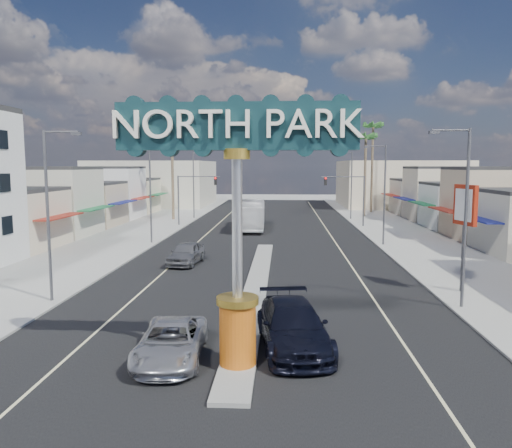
# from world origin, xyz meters

# --- Properties ---
(ground) EXTENTS (160.00, 160.00, 0.00)m
(ground) POSITION_xyz_m (0.00, 30.00, 0.00)
(ground) COLOR gray
(ground) RESTS_ON ground
(road) EXTENTS (20.00, 120.00, 0.01)m
(road) POSITION_xyz_m (0.00, 30.00, 0.01)
(road) COLOR black
(road) RESTS_ON ground
(median_island) EXTENTS (1.30, 30.00, 0.16)m
(median_island) POSITION_xyz_m (0.00, 14.00, 0.08)
(median_island) COLOR gray
(median_island) RESTS_ON ground
(sidewalk_left) EXTENTS (8.00, 120.00, 0.12)m
(sidewalk_left) POSITION_xyz_m (-14.00, 30.00, 0.06)
(sidewalk_left) COLOR gray
(sidewalk_left) RESTS_ON ground
(sidewalk_right) EXTENTS (8.00, 120.00, 0.12)m
(sidewalk_right) POSITION_xyz_m (14.00, 30.00, 0.06)
(sidewalk_right) COLOR gray
(sidewalk_right) RESTS_ON ground
(storefront_row_left) EXTENTS (12.00, 42.00, 6.00)m
(storefront_row_left) POSITION_xyz_m (-24.00, 43.00, 3.00)
(storefront_row_left) COLOR beige
(storefront_row_left) RESTS_ON ground
(storefront_row_right) EXTENTS (12.00, 42.00, 6.00)m
(storefront_row_right) POSITION_xyz_m (24.00, 43.00, 3.00)
(storefront_row_right) COLOR #B7B29E
(storefront_row_right) RESTS_ON ground
(backdrop_far_left) EXTENTS (20.00, 20.00, 8.00)m
(backdrop_far_left) POSITION_xyz_m (-22.00, 75.00, 4.00)
(backdrop_far_left) COLOR #B7B29E
(backdrop_far_left) RESTS_ON ground
(backdrop_far_right) EXTENTS (20.00, 20.00, 8.00)m
(backdrop_far_right) POSITION_xyz_m (22.00, 75.00, 4.00)
(backdrop_far_right) COLOR beige
(backdrop_far_right) RESTS_ON ground
(gateway_sign) EXTENTS (8.20, 1.50, 9.15)m
(gateway_sign) POSITION_xyz_m (0.00, 1.98, 5.93)
(gateway_sign) COLOR orange
(gateway_sign) RESTS_ON median_island
(traffic_signal_left) EXTENTS (5.09, 0.45, 6.00)m
(traffic_signal_left) POSITION_xyz_m (-9.18, 43.99, 4.27)
(traffic_signal_left) COLOR #47474C
(traffic_signal_left) RESTS_ON ground
(traffic_signal_right) EXTENTS (5.09, 0.45, 6.00)m
(traffic_signal_right) POSITION_xyz_m (9.18, 43.99, 4.27)
(traffic_signal_right) COLOR #47474C
(traffic_signal_right) RESTS_ON ground
(streetlight_l_near) EXTENTS (2.03, 0.22, 9.00)m
(streetlight_l_near) POSITION_xyz_m (-10.43, 10.00, 5.07)
(streetlight_l_near) COLOR #47474C
(streetlight_l_near) RESTS_ON ground
(streetlight_l_mid) EXTENTS (2.03, 0.22, 9.00)m
(streetlight_l_mid) POSITION_xyz_m (-10.43, 30.00, 5.07)
(streetlight_l_mid) COLOR #47474C
(streetlight_l_mid) RESTS_ON ground
(streetlight_l_far) EXTENTS (2.03, 0.22, 9.00)m
(streetlight_l_far) POSITION_xyz_m (-10.43, 52.00, 5.07)
(streetlight_l_far) COLOR #47474C
(streetlight_l_far) RESTS_ON ground
(streetlight_r_near) EXTENTS (2.03, 0.22, 9.00)m
(streetlight_r_near) POSITION_xyz_m (10.43, 10.00, 5.07)
(streetlight_r_near) COLOR #47474C
(streetlight_r_near) RESTS_ON ground
(streetlight_r_mid) EXTENTS (2.03, 0.22, 9.00)m
(streetlight_r_mid) POSITION_xyz_m (10.43, 30.00, 5.07)
(streetlight_r_mid) COLOR #47474C
(streetlight_r_mid) RESTS_ON ground
(streetlight_r_far) EXTENTS (2.03, 0.22, 9.00)m
(streetlight_r_far) POSITION_xyz_m (10.43, 52.00, 5.07)
(streetlight_r_far) COLOR #47474C
(streetlight_r_far) RESTS_ON ground
(palm_left_far) EXTENTS (2.60, 2.60, 13.10)m
(palm_left_far) POSITION_xyz_m (-13.00, 50.00, 11.50)
(palm_left_far) COLOR brown
(palm_left_far) RESTS_ON ground
(palm_right_mid) EXTENTS (2.60, 2.60, 12.10)m
(palm_right_mid) POSITION_xyz_m (13.00, 56.00, 10.60)
(palm_right_mid) COLOR brown
(palm_right_mid) RESTS_ON ground
(palm_right_far) EXTENTS (2.60, 2.60, 14.10)m
(palm_right_far) POSITION_xyz_m (15.00, 62.00, 12.39)
(palm_right_far) COLOR brown
(palm_right_far) RESTS_ON ground
(suv_left) EXTENTS (2.60, 5.18, 1.41)m
(suv_left) POSITION_xyz_m (-2.55, 2.61, 0.70)
(suv_left) COLOR #B9B9BE
(suv_left) RESTS_ON ground
(suv_right) EXTENTS (3.34, 6.47, 1.79)m
(suv_right) POSITION_xyz_m (2.00, 4.12, 0.90)
(suv_right) COLOR black
(suv_right) RESTS_ON ground
(car_parked_left) EXTENTS (2.43, 5.00, 1.64)m
(car_parked_left) POSITION_xyz_m (-5.50, 20.62, 0.82)
(car_parked_left) COLOR slate
(car_parked_left) RESTS_ON ground
(city_bus) EXTENTS (3.04, 11.69, 3.24)m
(city_bus) POSITION_xyz_m (-2.00, 41.39, 1.62)
(city_bus) COLOR white
(city_bus) RESTS_ON ground
(bank_pylon_sign) EXTENTS (0.72, 1.88, 6.02)m
(bank_pylon_sign) POSITION_xyz_m (11.71, 13.26, 4.67)
(bank_pylon_sign) COLOR #47474C
(bank_pylon_sign) RESTS_ON sidewalk_right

